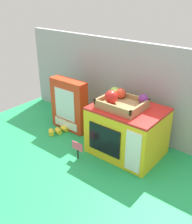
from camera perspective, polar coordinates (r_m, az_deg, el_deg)
name	(u,v)px	position (r m, az deg, el deg)	size (l,w,h in m)	color
ground_plane	(109,143)	(1.53, 2.86, -6.74)	(1.70, 1.70, 0.00)	#219E54
display_back_panel	(129,89)	(1.55, 7.34, 5.06)	(1.61, 0.03, 0.56)	#A0A3A8
toy_microwave	(127,131)	(1.39, 6.82, -4.10)	(0.37, 0.29, 0.27)	yellow
food_groups_crate	(121,101)	(1.34, 5.41, 2.50)	(0.24, 0.19, 0.09)	#A37F51
cookie_set_box	(69,105)	(1.62, -5.91, 1.50)	(0.25, 0.08, 0.33)	red
price_sign	(77,148)	(1.37, -4.09, -7.88)	(0.07, 0.01, 0.10)	black
loose_toy_banana	(58,131)	(1.64, -8.32, -4.08)	(0.08, 0.13, 0.03)	yellow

